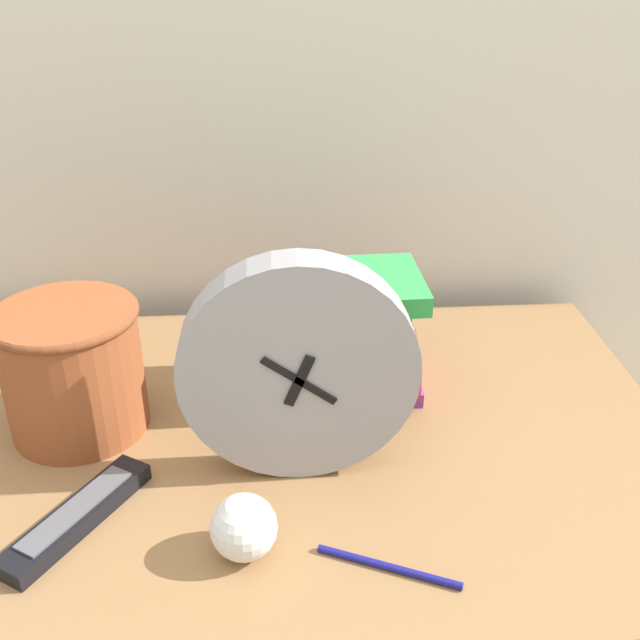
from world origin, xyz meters
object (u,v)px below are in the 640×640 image
desk_clock (298,370)px  crumpled_paper_ball (244,527)px  tv_remote (77,516)px  book_stack (337,333)px  basket (72,366)px  pen (389,567)px

desk_clock → crumpled_paper_ball: 0.18m
tv_remote → crumpled_paper_ball: 0.19m
desk_clock → tv_remote: desk_clock is taller
desk_clock → book_stack: desk_clock is taller
tv_remote → basket: bearing=100.5°
desk_clock → book_stack: size_ratio=1.15×
pen → desk_clock: bearing=116.0°
basket → pen: bearing=-36.9°
book_stack → crumpled_paper_ball: 0.34m
basket → crumpled_paper_ball: bearing=-47.7°
tv_remote → book_stack: bearing=40.4°
book_stack → tv_remote: (-0.31, -0.26, -0.07)m
desk_clock → crumpled_paper_ball: bearing=-114.8°
book_stack → crumpled_paper_ball: bearing=-111.3°
desk_clock → tv_remote: size_ratio=1.46×
book_stack → crumpled_paper_ball: book_stack is taller
desk_clock → tv_remote: 0.29m
book_stack → desk_clock: bearing=-108.5°
crumpled_paper_ball → pen: bearing=-12.9°
desk_clock → crumpled_paper_ball: size_ratio=3.92×
tv_remote → desk_clock: bearing=18.5°
tv_remote → crumpled_paper_ball: (0.18, -0.05, 0.02)m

